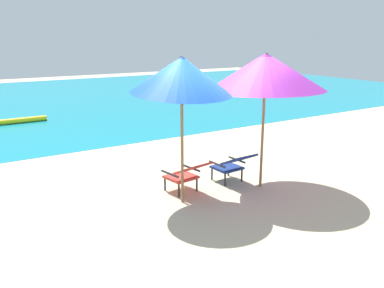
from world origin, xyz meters
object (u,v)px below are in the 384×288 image
at_px(lounge_chair_right, 233,164).
at_px(beach_umbrella_right, 265,72).
at_px(lounge_chair_left, 187,173).
at_px(beach_umbrella_left, 182,75).
at_px(swim_buoy, 22,120).

relative_size(lounge_chair_right, beach_umbrella_right, 0.34).
distance_m(lounge_chair_left, beach_umbrella_right, 2.35).
xyz_separation_m(lounge_chair_left, beach_umbrella_left, (-0.28, -0.30, 1.84)).
height_order(swim_buoy, lounge_chair_right, lounge_chair_right).
bearing_deg(beach_umbrella_right, beach_umbrella_left, 174.46).
height_order(swim_buoy, beach_umbrella_left, beach_umbrella_left).
height_order(lounge_chair_right, beach_umbrella_right, beach_umbrella_right).
bearing_deg(beach_umbrella_left, lounge_chair_right, 11.87).
bearing_deg(lounge_chair_left, beach_umbrella_right, -18.30).
relative_size(swim_buoy, beach_umbrella_right, 0.62).
bearing_deg(lounge_chair_left, swim_buoy, 99.60).
xyz_separation_m(swim_buoy, beach_umbrella_left, (1.14, -8.68, 2.14)).
bearing_deg(beach_umbrella_left, beach_umbrella_right, -5.54).
bearing_deg(beach_umbrella_left, lounge_chair_left, 47.56).
relative_size(beach_umbrella_left, beach_umbrella_right, 1.00).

